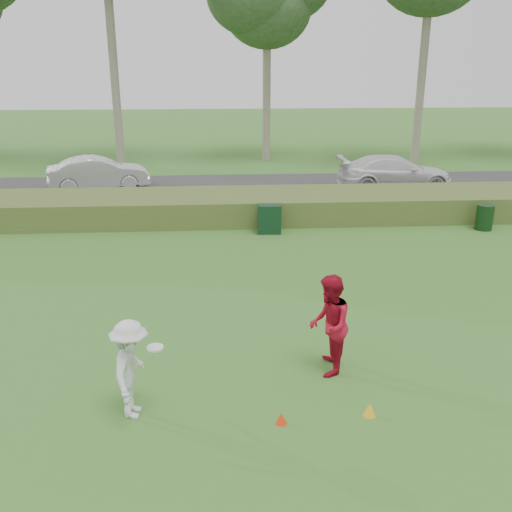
{
  "coord_description": "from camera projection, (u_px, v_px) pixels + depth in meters",
  "views": [
    {
      "loc": [
        -0.84,
        -8.15,
        5.53
      ],
      "look_at": [
        0.0,
        4.0,
        1.3
      ],
      "focal_mm": 40.0,
      "sensor_mm": 36.0,
      "label": 1
    }
  ],
  "objects": [
    {
      "name": "ground",
      "position": [
        272.0,
        407.0,
        9.55
      ],
      "size": [
        120.0,
        120.0,
        0.0
      ],
      "primitive_type": "plane",
      "color": "#306822",
      "rests_on": "ground"
    },
    {
      "name": "reed_strip",
      "position": [
        241.0,
        206.0,
        20.71
      ],
      "size": [
        80.0,
        3.0,
        0.9
      ],
      "primitive_type": "cube",
      "color": "#455B24",
      "rests_on": "ground"
    },
    {
      "name": "park_road",
      "position": [
        236.0,
        188.0,
        25.56
      ],
      "size": [
        80.0,
        6.0,
        0.06
      ],
      "primitive_type": "cube",
      "color": "#2D2D2D",
      "rests_on": "ground"
    },
    {
      "name": "player_white",
      "position": [
        131.0,
        369.0,
        9.1
      ],
      "size": [
        0.9,
        1.13,
        1.67
      ],
      "rotation": [
        0.0,
        0.0,
        1.47
      ],
      "color": "silver",
      "rests_on": "ground"
    },
    {
      "name": "player_red",
      "position": [
        329.0,
        325.0,
        10.34
      ],
      "size": [
        0.89,
        1.04,
        1.89
      ],
      "primitive_type": "imported",
      "rotation": [
        0.0,
        0.0,
        -1.77
      ],
      "color": "#A80E25",
      "rests_on": "ground"
    },
    {
      "name": "cone_orange",
      "position": [
        281.0,
        418.0,
        9.09
      ],
      "size": [
        0.18,
        0.18,
        0.2
      ],
      "primitive_type": "cone",
      "color": "red",
      "rests_on": "ground"
    },
    {
      "name": "cone_yellow",
      "position": [
        370.0,
        409.0,
        9.29
      ],
      "size": [
        0.21,
        0.21,
        0.23
      ],
      "primitive_type": "cone",
      "color": "yellow",
      "rests_on": "ground"
    },
    {
      "name": "utility_cabinet",
      "position": [
        269.0,
        219.0,
        18.94
      ],
      "size": [
        0.8,
        0.52,
        0.96
      ],
      "primitive_type": "cube",
      "rotation": [
        0.0,
        0.0,
        -0.05
      ],
      "color": "#10311B",
      "rests_on": "ground"
    },
    {
      "name": "trash_bin",
      "position": [
        485.0,
        217.0,
        19.34
      ],
      "size": [
        0.75,
        0.75,
        0.86
      ],
      "primitive_type": "cylinder",
      "rotation": [
        0.0,
        0.0,
        -0.38
      ],
      "color": "black",
      "rests_on": "ground"
    },
    {
      "name": "car_mid",
      "position": [
        99.0,
        173.0,
        25.01
      ],
      "size": [
        4.55,
        2.51,
        1.42
      ],
      "primitive_type": "imported",
      "rotation": [
        0.0,
        0.0,
        1.82
      ],
      "color": "silver",
      "rests_on": "park_road"
    },
    {
      "name": "car_right",
      "position": [
        395.0,
        172.0,
        25.07
      ],
      "size": [
        5.02,
        2.06,
        1.45
      ],
      "primitive_type": "imported",
      "rotation": [
        0.0,
        0.0,
        1.56
      ],
      "color": "silver",
      "rests_on": "park_road"
    }
  ]
}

